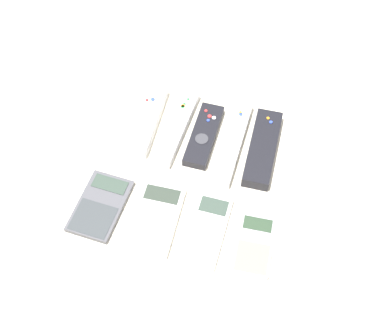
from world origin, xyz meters
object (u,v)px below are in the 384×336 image
at_px(calculator_0, 100,206).
at_px(remote_1, 175,127).
at_px(remote_0, 146,120).
at_px(remote_4, 263,148).
at_px(remote_3, 232,142).
at_px(calculator_2, 207,230).
at_px(calculator_1, 155,218).
at_px(calculator_3, 254,245).
at_px(remote_2, 204,135).

bearing_deg(calculator_0, remote_1, 71.87).
height_order(remote_0, remote_4, remote_4).
xyz_separation_m(remote_1, remote_3, (0.13, -0.01, 0.00)).
height_order(remote_3, calculator_0, remote_3).
bearing_deg(remote_3, calculator_2, -89.16).
bearing_deg(remote_1, remote_3, -1.17).
bearing_deg(remote_0, remote_1, -2.36).
xyz_separation_m(calculator_1, calculator_3, (0.20, -0.00, -0.00)).
bearing_deg(remote_0, calculator_0, -97.84).
bearing_deg(calculator_1, remote_2, 77.67).
distance_m(remote_0, calculator_2, 0.30).
bearing_deg(calculator_3, calculator_0, 176.38).
distance_m(calculator_1, calculator_3, 0.20).
bearing_deg(remote_4, remote_1, 176.02).
distance_m(remote_2, calculator_0, 0.27).
bearing_deg(calculator_2, calculator_1, -178.67).
height_order(remote_4, calculator_2, remote_4).
height_order(calculator_1, calculator_2, calculator_1).
bearing_deg(remote_1, remote_2, -2.05).
relative_size(remote_0, calculator_2, 1.22).
relative_size(remote_1, remote_2, 1.26).
distance_m(remote_0, remote_2, 0.13).
xyz_separation_m(remote_0, calculator_1, (0.09, -0.22, -0.00)).
height_order(remote_3, calculator_3, remote_3).
bearing_deg(calculator_1, remote_3, 62.43).
relative_size(remote_3, remote_4, 1.14).
relative_size(remote_2, calculator_1, 1.05).
distance_m(remote_0, remote_4, 0.26).
xyz_separation_m(remote_0, calculator_2, (0.20, -0.22, -0.01)).
xyz_separation_m(remote_2, calculator_1, (-0.04, -0.22, -0.00)).
height_order(remote_4, calculator_1, remote_4).
bearing_deg(remote_1, calculator_1, -80.62).
xyz_separation_m(calculator_0, calculator_3, (0.31, 0.00, -0.00)).
xyz_separation_m(remote_1, remote_4, (0.20, -0.01, 0.00)).
height_order(calculator_1, calculator_3, calculator_1).
relative_size(calculator_2, calculator_3, 1.20).
xyz_separation_m(remote_1, calculator_0, (-0.08, -0.23, -0.00)).
height_order(remote_4, calculator_3, remote_4).
height_order(remote_0, calculator_2, remote_0).
bearing_deg(remote_2, calculator_0, -124.56).
relative_size(remote_1, calculator_0, 1.41).
bearing_deg(calculator_2, remote_2, 106.58).
xyz_separation_m(remote_1, calculator_3, (0.23, -0.23, -0.00)).
bearing_deg(remote_2, calculator_3, -54.44).
relative_size(remote_2, remote_4, 0.85).
height_order(remote_2, calculator_0, remote_2).
bearing_deg(calculator_3, remote_2, 122.04).
bearing_deg(calculator_1, remote_4, 50.02).
bearing_deg(remote_2, remote_1, 175.42).
height_order(remote_1, remote_2, same).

